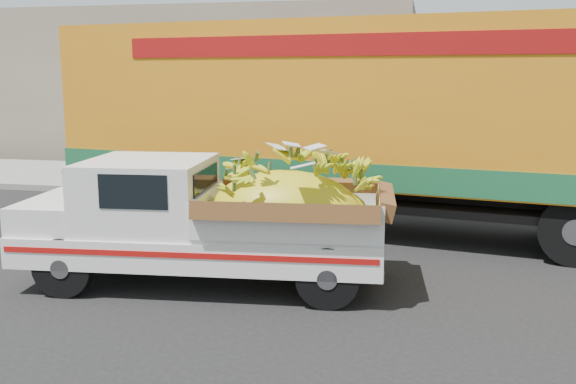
# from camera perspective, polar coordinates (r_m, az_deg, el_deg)

# --- Properties ---
(ground) EXTENTS (100.00, 100.00, 0.00)m
(ground) POSITION_cam_1_polar(r_m,az_deg,el_deg) (8.20, 0.71, -10.20)
(ground) COLOR black
(ground) RESTS_ON ground
(curb) EXTENTS (60.00, 0.25, 0.15)m
(curb) POSITION_cam_1_polar(r_m,az_deg,el_deg) (14.55, 5.96, -0.72)
(curb) COLOR gray
(curb) RESTS_ON ground
(sidewalk) EXTENTS (60.00, 4.00, 0.14)m
(sidewalk) POSITION_cam_1_polar(r_m,az_deg,el_deg) (16.61, 6.76, 0.65)
(sidewalk) COLOR gray
(sidewalk) RESTS_ON ground
(building_left) EXTENTS (18.00, 6.00, 5.00)m
(building_left) POSITION_cam_1_polar(r_m,az_deg,el_deg) (24.15, -11.18, 9.39)
(building_left) COLOR gray
(building_left) RESTS_ON ground
(pickup_truck) EXTENTS (5.09, 2.24, 1.73)m
(pickup_truck) POSITION_cam_1_polar(r_m,az_deg,el_deg) (8.85, -5.14, -2.38)
(pickup_truck) COLOR black
(pickup_truck) RESTS_ON ground
(semi_trailer) EXTENTS (12.07, 4.45, 3.80)m
(semi_trailer) POSITION_cam_1_polar(r_m,az_deg,el_deg) (11.80, 7.48, 6.65)
(semi_trailer) COLOR black
(semi_trailer) RESTS_ON ground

